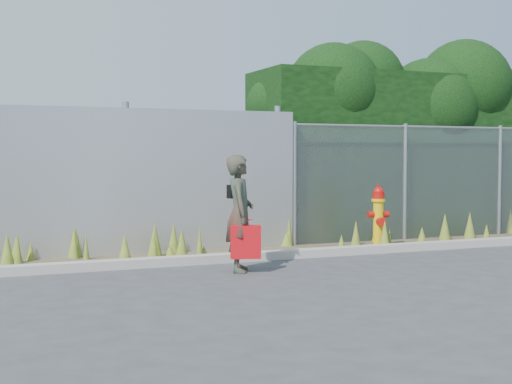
{
  "coord_description": "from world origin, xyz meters",
  "views": [
    {
      "loc": [
        -4.02,
        -7.52,
        1.51
      ],
      "look_at": [
        -0.3,
        1.4,
        1.0
      ],
      "focal_mm": 50.0,
      "sensor_mm": 36.0,
      "label": 1
    }
  ],
  "objects": [
    {
      "name": "ground",
      "position": [
        0.0,
        0.0,
        0.0
      ],
      "size": [
        80.0,
        80.0,
        0.0
      ],
      "primitive_type": "plane",
      "color": "#39393C",
      "rests_on": "ground"
    },
    {
      "name": "curb",
      "position": [
        0.0,
        1.8,
        0.06
      ],
      "size": [
        16.0,
        0.22,
        0.12
      ],
      "primitive_type": "cube",
      "color": "#9E968F",
      "rests_on": "ground"
    },
    {
      "name": "weed_strip",
      "position": [
        -0.19,
        2.51,
        0.15
      ],
      "size": [
        16.0,
        1.34,
        0.55
      ],
      "color": "#4F3F2D",
      "rests_on": "ground"
    },
    {
      "name": "corrugated_fence",
      "position": [
        -3.25,
        3.01,
        1.1
      ],
      "size": [
        8.5,
        0.21,
        2.3
      ],
      "color": "#A3A5AA",
      "rests_on": "ground"
    },
    {
      "name": "chainlink_fence",
      "position": [
        4.25,
        3.0,
        1.03
      ],
      "size": [
        6.5,
        0.07,
        2.05
      ],
      "color": "gray",
      "rests_on": "ground"
    },
    {
      "name": "hedge",
      "position": [
        4.44,
        4.01,
        2.03
      ],
      "size": [
        7.48,
        1.98,
        3.77
      ],
      "color": "black",
      "rests_on": "ground"
    },
    {
      "name": "fire_hydrant",
      "position": [
        2.11,
        2.13,
        0.5
      ],
      "size": [
        0.34,
        0.31,
        1.03
      ],
      "rotation": [
        0.0,
        0.0,
        -0.2
      ],
      "color": "#E3B50B",
      "rests_on": "ground"
    },
    {
      "name": "woman",
      "position": [
        -0.7,
        0.98,
        0.75
      ],
      "size": [
        0.53,
        0.64,
        1.5
      ],
      "primitive_type": "imported",
      "rotation": [
        0.0,
        0.0,
        1.21
      ],
      "color": "#0E5B3E",
      "rests_on": "ground"
    },
    {
      "name": "red_tote_bag",
      "position": [
        -0.68,
        0.82,
        0.4
      ],
      "size": [
        0.38,
        0.14,
        0.5
      ],
      "rotation": [
        0.0,
        0.0,
        -0.3
      ],
      "color": "red"
    },
    {
      "name": "black_shoulder_bag",
      "position": [
        -0.7,
        1.11,
        1.03
      ],
      "size": [
        0.24,
        0.1,
        0.18
      ],
      "rotation": [
        0.0,
        0.0,
        0.33
      ],
      "color": "black"
    }
  ]
}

